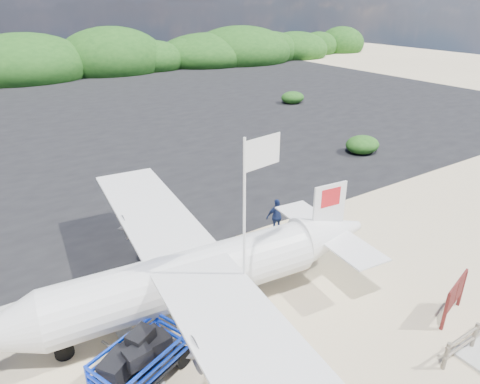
{
  "coord_description": "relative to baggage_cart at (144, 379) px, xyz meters",
  "views": [
    {
      "loc": [
        -7.31,
        -9.59,
        10.17
      ],
      "look_at": [
        2.31,
        5.07,
        2.18
      ],
      "focal_mm": 32.0,
      "sensor_mm": 36.0,
      "label": 1
    }
  ],
  "objects": [
    {
      "name": "baggage_cart",
      "position": [
        0.0,
        0.0,
        0.0
      ],
      "size": [
        3.36,
        2.65,
        1.47
      ],
      "primitive_type": null,
      "rotation": [
        0.0,
        0.0,
        0.38
      ],
      "color": "#0E35D5",
      "rests_on": "ground"
    },
    {
      "name": "flagpole",
      "position": [
        3.4,
        -0.17,
        0.0
      ],
      "size": [
        1.43,
        0.76,
        6.82
      ],
      "primitive_type": null,
      "rotation": [
        0.0,
        0.0,
        0.15
      ],
      "color": "white",
      "rests_on": "ground"
    },
    {
      "name": "crew_a",
      "position": [
        2.52,
        4.94,
        0.81
      ],
      "size": [
        0.68,
        0.54,
        1.61
      ],
      "primitive_type": "imported",
      "rotation": [
        0.0,
        0.0,
        3.44
      ],
      "color": "navy",
      "rests_on": "ground"
    },
    {
      "name": "signboard",
      "position": [
        9.97,
        -3.32,
        0.0
      ],
      "size": [
        1.91,
        0.65,
        1.58
      ],
      "primitive_type": null,
      "rotation": [
        0.0,
        0.0,
        0.25
      ],
      "color": "maroon",
      "rests_on": "ground"
    },
    {
      "name": "crew_c",
      "position": [
        8.48,
        4.66,
        0.87
      ],
      "size": [
        1.11,
        0.73,
        1.75
      ],
      "primitive_type": "imported",
      "rotation": [
        0.0,
        0.0,
        2.82
      ],
      "color": "navy",
      "rests_on": "ground"
    },
    {
      "name": "aircraft_large",
      "position": [
        15.46,
        24.45,
        0.0
      ],
      "size": [
        18.15,
        18.15,
        4.97
      ],
      "primitive_type": null,
      "rotation": [
        0.0,
        0.0,
        3.04
      ],
      "color": "#B2B2B2",
      "rests_on": "ground"
    },
    {
      "name": "vegetation_band",
      "position": [
        4.67,
        55.44,
        0.0
      ],
      "size": [
        124.0,
        8.0,
        4.4
      ],
      "primitive_type": null,
      "color": "#B2B2B2",
      "rests_on": "ground"
    },
    {
      "name": "asphalt_apron",
      "position": [
        4.67,
        30.44,
        0.0
      ],
      "size": [
        90.0,
        50.0,
        0.04
      ],
      "primitive_type": null,
      "color": "#B2B2B2",
      "rests_on": "ground"
    },
    {
      "name": "ground",
      "position": [
        4.67,
        0.44,
        0.0
      ],
      "size": [
        160.0,
        160.0,
        0.0
      ],
      "primitive_type": "plane",
      "color": "beige"
    },
    {
      "name": "crew_b",
      "position": [
        6.91,
        1.96,
        0.74
      ],
      "size": [
        0.89,
        0.81,
        1.48
      ],
      "primitive_type": "imported",
      "rotation": [
        0.0,
        0.0,
        3.57
      ],
      "color": "navy",
      "rests_on": "ground"
    }
  ]
}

